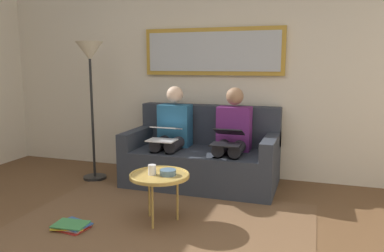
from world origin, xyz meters
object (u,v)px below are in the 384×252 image
Objects in this scene: cup at (152,170)px; framed_mirror at (212,52)px; bowl at (168,172)px; person_left at (232,135)px; coffee_table at (159,176)px; laptop_black at (228,137)px; laptop_white at (164,133)px; standing_lamp at (90,66)px; person_right at (172,132)px; magazine_stack at (71,225)px; couch at (203,157)px.

framed_mirror is at bearing -93.42° from cup.
person_left is (-0.32, -1.14, 0.14)m from bowl.
laptop_black is at bearing -113.71° from coffee_table.
standing_lamp is at bearing -2.72° from laptop_white.
coffee_table is at bearing 88.59° from framed_mirror.
laptop_white is 1.21m from standing_lamp.
bowl is 1.22m from person_right.
framed_mirror is at bearing -153.50° from standing_lamp.
person_left is at bearing -125.08° from magazine_stack.
laptop_black is 0.73m from laptop_white.
magazine_stack is (0.71, 1.98, -1.52)m from framed_mirror.
magazine_stack is (0.35, 1.52, -0.58)m from person_right.
laptop_white is at bearing 40.71° from couch.
couch is 1.22m from bowl.
laptop_white is (0.73, 0.24, 0.02)m from person_left.
cup is 0.98m from laptop_white.
framed_mirror is 1.54× the size of person_right.
cup is (0.06, 0.03, 0.06)m from coffee_table.
bowl is 0.38× the size of laptop_black.
person_left reaches higher than coffee_table.
framed_mirror is 1.95m from cup.
person_left is at bearing -173.24° from standing_lamp.
coffee_table is 0.09m from bowl.
bowl is 0.13× the size of person_left.
framed_mirror reaches higher than bowl.
laptop_black is (-0.32, -0.91, 0.16)m from bowl.
cup is at bearing 85.51° from couch.
laptop_white is at bearing -70.34° from coffee_table.
magazine_stack is at bearing 29.77° from cup.
framed_mirror is 1.54× the size of person_left.
person_left is (-0.40, -1.15, 0.18)m from coffee_table.
person_right is 1.24m from standing_lamp.
laptop_white reaches higher than cup.
magazine_stack is 1.98m from standing_lamp.
person_right is (0.32, -1.15, 0.18)m from coffee_table.
person_right is at bearing -77.29° from cup.
coffee_table is 1.02m from laptop_black.
laptop_white is (-0.00, 0.24, 0.02)m from person_right.
couch is 1.26m from cup.
person_right is (0.36, 0.46, -0.94)m from framed_mirror.
person_left is at bearing -161.39° from laptop_white.
cup is 0.25× the size of laptop_white.
standing_lamp is (1.22, -0.98, 0.89)m from cup.
laptop_black reaches higher than coffee_table.
standing_lamp is (0.61, -1.33, 1.34)m from magazine_stack.
bowl is at bearing 109.39° from person_right.
person_right is at bearing -74.29° from coffee_table.
bowl is 1.20m from person_left.
framed_mirror is at bearing -88.58° from bowl.
coffee_table is at bearing 66.29° from laptop_black.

